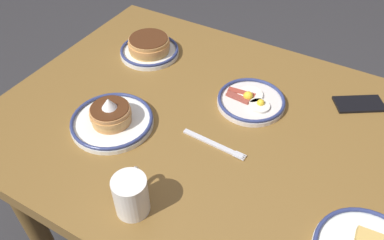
{
  "coord_description": "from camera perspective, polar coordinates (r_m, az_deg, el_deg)",
  "views": [
    {
      "loc": [
        -0.32,
        0.72,
        1.5
      ],
      "look_at": [
        0.07,
        0.05,
        0.76
      ],
      "focal_mm": 35.95,
      "sensor_mm": 36.0,
      "label": 1
    }
  ],
  "objects": [
    {
      "name": "fork_near",
      "position": [
        1.05,
        3.3,
        -3.59
      ],
      "size": [
        0.19,
        0.03,
        0.01
      ],
      "color": "silver",
      "rests_on": "dining_table"
    },
    {
      "name": "dining_table",
      "position": [
        1.17,
        3.94,
        -4.25
      ],
      "size": [
        1.31,
        0.94,
        0.73
      ],
      "color": "brown",
      "rests_on": "ground_plane"
    },
    {
      "name": "plate_far_companion",
      "position": [
        1.11,
        -11.84,
        0.19
      ],
      "size": [
        0.24,
        0.24,
        0.1
      ],
      "color": "white",
      "rests_on": "dining_table"
    },
    {
      "name": "coffee_mug",
      "position": [
        0.89,
        -9.01,
        -10.8
      ],
      "size": [
        0.08,
        0.11,
        0.1
      ],
      "color": "white",
      "rests_on": "dining_table"
    },
    {
      "name": "plate_center_pancakes",
      "position": [
        1.17,
        8.75,
        2.86
      ],
      "size": [
        0.2,
        0.2,
        0.04
      ],
      "color": "silver",
      "rests_on": "dining_table"
    },
    {
      "name": "cell_phone",
      "position": [
        1.27,
        23.54,
        2.2
      ],
      "size": [
        0.16,
        0.14,
        0.01
      ],
      "primitive_type": "cube",
      "rotation": [
        0.0,
        0.0,
        0.57
      ],
      "color": "black",
      "rests_on": "dining_table"
    },
    {
      "name": "plate_near_main",
      "position": [
        1.37,
        -6.35,
        10.6
      ],
      "size": [
        0.21,
        0.21,
        0.06
      ],
      "color": "white",
      "rests_on": "dining_table"
    }
  ]
}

